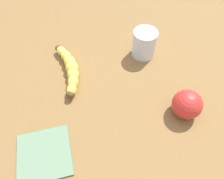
# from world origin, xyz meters

# --- Properties ---
(wooden_tabletop) EXTENTS (1.20, 1.20, 0.03)m
(wooden_tabletop) POSITION_xyz_m (0.00, 0.00, 0.01)
(wooden_tabletop) COLOR brown
(wooden_tabletop) RESTS_ON ground
(banana) EXTENTS (0.06, 0.22, 0.04)m
(banana) POSITION_xyz_m (-0.11, 0.10, 0.05)
(banana) COLOR #F4DD4C
(banana) RESTS_ON wooden_tabletop
(smoothie_glass) EXTENTS (0.08, 0.08, 0.09)m
(smoothie_glass) POSITION_xyz_m (0.14, 0.10, 0.07)
(smoothie_glass) COLOR silver
(smoothie_glass) RESTS_ON wooden_tabletop
(apple_fruit) EXTENTS (0.08, 0.08, 0.08)m
(apple_fruit) POSITION_xyz_m (0.15, -0.14, 0.07)
(apple_fruit) COLOR red
(apple_fruit) RESTS_ON wooden_tabletop
(folded_napkin) EXTENTS (0.14, 0.14, 0.01)m
(folded_napkin) POSITION_xyz_m (-0.23, -0.13, 0.03)
(folded_napkin) COLOR slate
(folded_napkin) RESTS_ON wooden_tabletop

